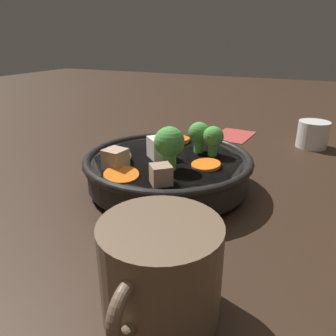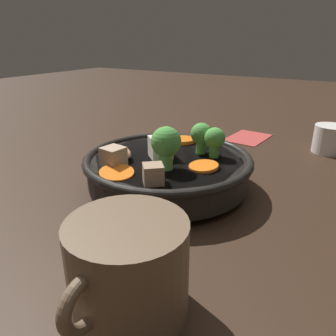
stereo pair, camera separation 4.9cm
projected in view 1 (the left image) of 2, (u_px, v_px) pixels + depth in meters
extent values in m
plane|color=black|center=(168.00, 188.00, 0.50)|extent=(3.00, 3.00, 0.00)
cylinder|color=black|center=(168.00, 185.00, 0.50)|extent=(0.13, 0.13, 0.01)
cylinder|color=black|center=(168.00, 170.00, 0.49)|extent=(0.24, 0.24, 0.04)
torus|color=black|center=(168.00, 159.00, 0.48)|extent=(0.25, 0.25, 0.01)
cylinder|color=brown|center=(168.00, 165.00, 0.49)|extent=(0.22, 0.22, 0.02)
cylinder|color=orange|center=(177.00, 140.00, 0.56)|extent=(0.06, 0.06, 0.01)
cylinder|color=orange|center=(121.00, 175.00, 0.42)|extent=(0.06, 0.06, 0.01)
cylinder|color=orange|center=(206.00, 165.00, 0.45)|extent=(0.06, 0.06, 0.01)
cylinder|color=#59B84C|center=(199.00, 146.00, 0.51)|extent=(0.01, 0.01, 0.02)
sphere|color=#47933D|center=(199.00, 133.00, 0.50)|extent=(0.03, 0.03, 0.03)
cylinder|color=#59B84C|center=(213.00, 149.00, 0.49)|extent=(0.01, 0.01, 0.02)
sphere|color=#47933D|center=(213.00, 137.00, 0.49)|extent=(0.03, 0.03, 0.03)
cylinder|color=#59B84C|center=(169.00, 161.00, 0.44)|extent=(0.02, 0.02, 0.02)
sphere|color=#47933D|center=(169.00, 142.00, 0.43)|extent=(0.04, 0.04, 0.04)
cube|color=#9E7F66|center=(161.00, 174.00, 0.40)|extent=(0.03, 0.03, 0.02)
cube|color=tan|center=(115.00, 159.00, 0.44)|extent=(0.03, 0.03, 0.03)
cube|color=silver|center=(158.00, 148.00, 0.48)|extent=(0.04, 0.04, 0.03)
ellipsoid|color=#EA9E84|center=(117.00, 154.00, 0.47)|extent=(0.05, 0.06, 0.02)
cylinder|color=white|center=(313.00, 134.00, 0.68)|extent=(0.06, 0.06, 0.05)
cylinder|color=brown|center=(314.00, 127.00, 0.67)|extent=(0.05, 0.05, 0.00)
cylinder|color=brown|center=(161.00, 270.00, 0.26)|extent=(0.10, 0.10, 0.08)
torus|color=brown|center=(129.00, 309.00, 0.22)|extent=(0.05, 0.01, 0.05)
cube|color=#A33833|center=(234.00, 135.00, 0.76)|extent=(0.12, 0.09, 0.00)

